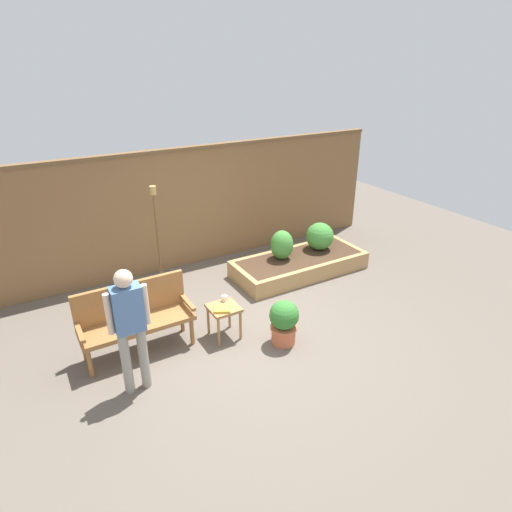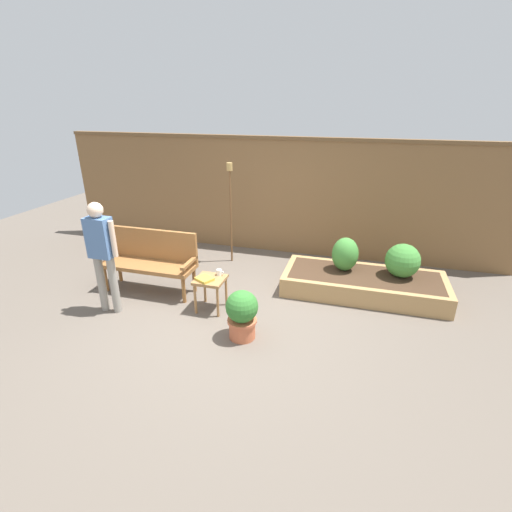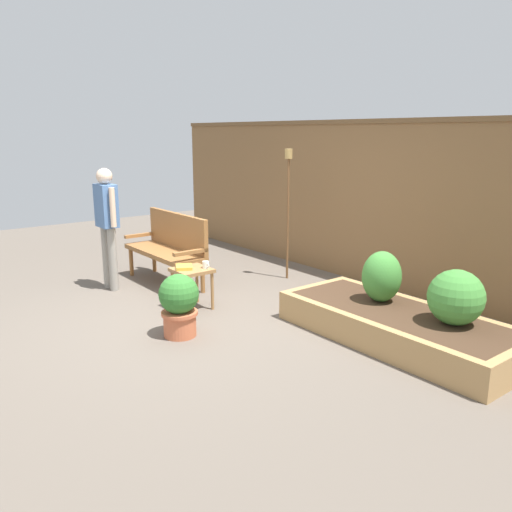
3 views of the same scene
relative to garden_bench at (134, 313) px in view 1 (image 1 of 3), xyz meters
name	(u,v)px [view 1 (image 1 of 3)]	position (x,y,z in m)	size (l,w,h in m)	color
ground_plane	(248,335)	(1.41, -0.48, -0.54)	(14.00, 14.00, 0.00)	#60564C
fence_back	(175,209)	(1.41, 2.12, 0.55)	(8.40, 0.14, 2.16)	brown
garden_bench	(134,313)	(0.00, 0.00, 0.00)	(1.44, 0.48, 0.94)	#936033
side_table	(224,312)	(1.11, -0.34, -0.15)	(0.40, 0.40, 0.48)	#9E7042
cup_on_table	(225,298)	(1.20, -0.20, -0.02)	(0.11, 0.07, 0.08)	white
book_on_table	(222,309)	(1.06, -0.41, -0.05)	(0.22, 0.18, 0.04)	gold
potted_boxwood	(284,321)	(1.74, -0.87, -0.20)	(0.40, 0.40, 0.64)	#C66642
raised_planter_bed	(299,264)	(3.16, 0.75, -0.39)	(2.40, 1.00, 0.30)	#AD8451
shrub_near_bench	(282,245)	(2.85, 0.86, 0.02)	(0.40, 0.40, 0.52)	brown
shrub_far_corner	(320,236)	(3.68, 0.86, 0.01)	(0.50, 0.50, 0.50)	brown
tiki_torch	(156,222)	(0.81, 1.37, 0.67)	(0.10, 0.10, 1.78)	brown
person_by_bench	(129,321)	(-0.23, -0.76, 0.39)	(0.47, 0.20, 1.56)	gray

